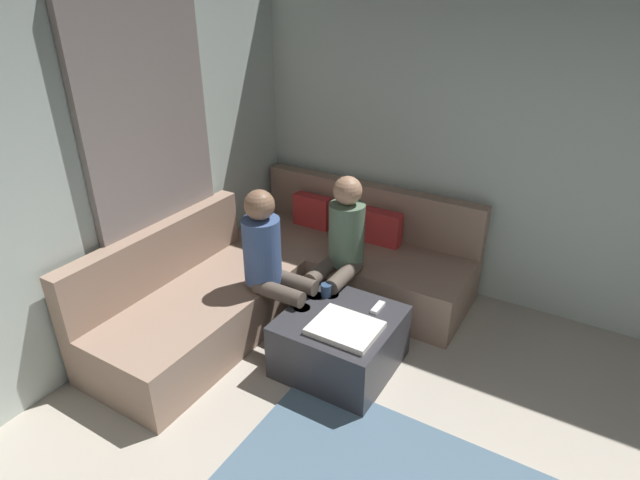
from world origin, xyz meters
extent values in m
cube|color=silver|center=(0.00, 2.94, 1.35)|extent=(6.00, 0.12, 2.70)
cube|color=gray|center=(-2.84, 1.30, 1.25)|extent=(0.06, 1.10, 2.50)
cube|color=#9E7F6B|center=(-1.78, 2.41, 0.21)|extent=(2.10, 0.85, 0.42)
cube|color=#9E7F6B|center=(-1.78, 2.76, 0.65)|extent=(2.10, 0.14, 0.45)
cube|color=#9E7F6B|center=(-2.41, 1.13, 0.21)|extent=(0.85, 1.70, 0.42)
cube|color=#9E7F6B|center=(-2.76, 1.13, 0.65)|extent=(0.14, 1.70, 0.45)
cube|color=red|center=(-2.28, 2.58, 0.54)|extent=(0.36, 0.12, 0.36)
cube|color=red|center=(-1.58, 2.58, 0.54)|extent=(0.36, 0.12, 0.36)
cube|color=#333338|center=(-1.34, 1.42, 0.21)|extent=(0.76, 0.76, 0.42)
cube|color=white|center=(-1.24, 1.30, 0.44)|extent=(0.44, 0.36, 0.04)
cylinder|color=#334C72|center=(-1.56, 1.60, 0.47)|extent=(0.08, 0.08, 0.10)
cube|color=white|center=(-1.16, 1.64, 0.43)|extent=(0.05, 0.15, 0.02)
cylinder|color=brown|center=(-1.54, 1.63, 0.21)|extent=(0.12, 0.12, 0.42)
cylinder|color=brown|center=(-1.72, 1.63, 0.21)|extent=(0.12, 0.12, 0.42)
cylinder|color=brown|center=(-1.54, 1.83, 0.48)|extent=(0.12, 0.40, 0.12)
cylinder|color=brown|center=(-1.72, 1.83, 0.48)|extent=(0.12, 0.40, 0.12)
cylinder|color=#597259|center=(-1.63, 2.03, 0.73)|extent=(0.28, 0.28, 0.50)
sphere|color=tan|center=(-1.63, 2.03, 1.09)|extent=(0.22, 0.22, 0.22)
cylinder|color=brown|center=(-1.63, 1.56, 0.21)|extent=(0.12, 0.12, 0.42)
cylinder|color=brown|center=(-1.63, 1.38, 0.21)|extent=(0.12, 0.12, 0.42)
cylinder|color=brown|center=(-1.83, 1.56, 0.48)|extent=(0.40, 0.12, 0.12)
cylinder|color=brown|center=(-1.83, 1.38, 0.48)|extent=(0.40, 0.12, 0.12)
cylinder|color=#3F598C|center=(-2.03, 1.47, 0.73)|extent=(0.28, 0.28, 0.50)
sphere|color=#8C664C|center=(-2.03, 1.47, 1.09)|extent=(0.22, 0.22, 0.22)
camera|label=1|loc=(0.03, -1.15, 2.50)|focal=28.84mm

